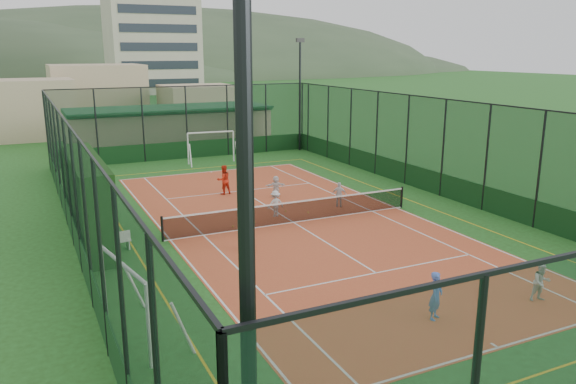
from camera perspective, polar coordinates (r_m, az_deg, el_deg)
name	(u,v)px	position (r m, az deg, el deg)	size (l,w,h in m)	color
ground	(294,223)	(24.72, 0.58, -3.14)	(300.00, 300.00, 0.00)	#26501B
court_slab	(294,223)	(24.72, 0.58, -3.13)	(11.17, 23.97, 0.01)	#BB3E29
tennis_net	(294,211)	(24.57, 0.59, -1.96)	(11.67, 0.12, 1.06)	black
perimeter_fence	(294,167)	(24.09, 0.60, 2.54)	(18.12, 34.12, 5.00)	#11331F
floodlight_ne	(300,95)	(42.42, 1.21, 9.79)	(0.60, 0.26, 8.25)	black
clubhouse	(170,127)	(44.80, -11.93, 6.44)	(15.20, 7.20, 3.15)	tan
apartment_tower	(150,6)	(105.88, -13.86, 17.91)	(15.00, 12.00, 30.00)	beige
distant_hills	(58,78)	(171.67, -22.36, 10.66)	(200.00, 60.00, 24.00)	#384C33
hedge_left	(88,198)	(23.62, -19.65, -0.63)	(1.14, 7.58, 3.32)	black
white_bench	(111,242)	(22.07, -17.51, -4.86)	(1.44, 0.40, 0.81)	white
futsal_goal_near	(124,303)	(15.27, -16.30, -10.73)	(0.96, 3.32, 2.14)	white
futsal_goal_far	(211,148)	(38.15, -7.82, 4.49)	(3.21, 0.93, 2.07)	white
child_near_left	(249,235)	(21.19, -3.97, -4.39)	(0.60, 0.39, 1.23)	silver
child_near_mid	(436,296)	(16.45, 14.79, -10.14)	(0.51, 0.34, 1.40)	#4A70D3
child_near_right	(541,282)	(18.67, 24.33, -8.35)	(0.58, 0.45, 1.19)	silver
child_far_left	(275,204)	(25.45, -1.28, -1.19)	(0.78, 0.45, 1.21)	silver
child_far_right	(339,195)	(27.17, 5.24, -0.26)	(0.71, 0.29, 1.21)	silver
child_far_back	(276,187)	(28.83, -1.24, 0.56)	(1.05, 0.33, 1.13)	white
coach	(224,180)	(29.63, -6.55, 1.25)	(0.75, 0.58, 1.54)	red
tennis_balls	(271,218)	(25.31, -1.70, -2.63)	(3.97, 1.22, 0.07)	#CCE033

